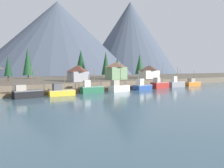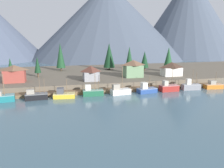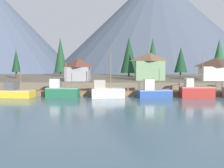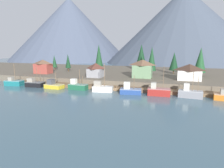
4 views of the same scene
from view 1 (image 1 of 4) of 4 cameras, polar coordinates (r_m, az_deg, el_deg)
ground_plane at (r=80.26m, az=-6.96°, el=-0.90°), size 400.00×400.00×1.00m
dock at (r=64.45m, az=-0.05°, el=-1.25°), size 80.00×4.00×1.60m
shoreline_bank at (r=91.08m, az=-10.23°, el=0.79°), size 400.00×56.00×2.50m
mountain_central_peak at (r=206.15m, az=-14.70°, el=11.95°), size 144.82×144.82×69.20m
mountain_east_peak at (r=235.30m, az=5.01°, el=12.39°), size 104.02×104.02×79.64m
fishing_boat_black at (r=51.34m, az=-22.39°, el=-2.34°), size 6.47×3.46×7.11m
fishing_boat_yellow at (r=53.12m, az=-13.99°, el=-1.98°), size 6.55×3.81×5.57m
fishing_boat_green at (r=56.96m, az=-5.70°, el=-1.33°), size 6.37×2.82×6.73m
fishing_boat_white at (r=61.00m, az=1.79°, el=-0.93°), size 6.57×3.55×8.79m
fishing_boat_blue at (r=66.37m, az=8.28°, el=-0.61°), size 6.60×3.78×5.56m
fishing_boat_red at (r=72.26m, az=12.98°, el=-0.15°), size 6.34×3.00×8.47m
fishing_boat_grey at (r=78.52m, az=17.27°, el=0.10°), size 6.45×2.95×7.22m
fishing_boat_orange at (r=85.39m, az=21.23°, el=0.22°), size 6.51×3.30×6.03m
house_grey at (r=68.63m, az=-9.38°, el=3.01°), size 5.63×6.21×5.37m
house_green at (r=79.88m, az=1.20°, el=3.75°), size 7.34×5.14×6.77m
house_white at (r=89.39m, az=10.18°, el=3.37°), size 8.03×5.16×5.60m
conifer_near_left at (r=99.51m, az=1.47°, el=4.95°), size 3.93×3.93×9.21m
conifer_near_right at (r=93.66m, az=-22.19°, el=5.80°), size 4.25×4.25×13.01m
conifer_mid_left at (r=90.81m, az=-1.72°, el=5.75°), size 3.86×3.86×11.59m
conifer_back_left at (r=98.74m, az=-8.56°, el=5.87°), size 5.62×5.62×12.91m
conifer_back_right at (r=101.38m, az=7.65°, el=5.48°), size 4.49×4.49×11.25m
conifer_centre at (r=75.82m, az=-26.75°, el=4.36°), size 2.53×2.53×8.17m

